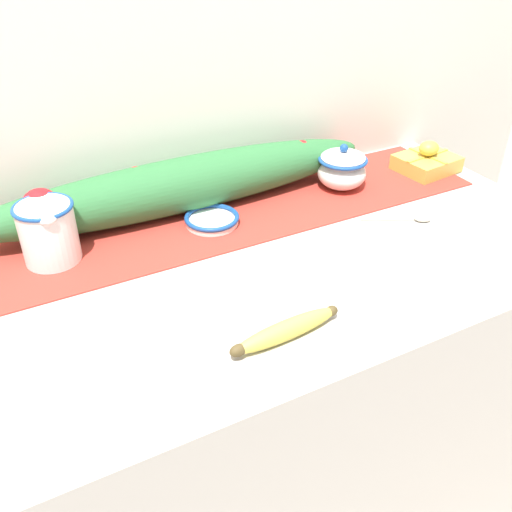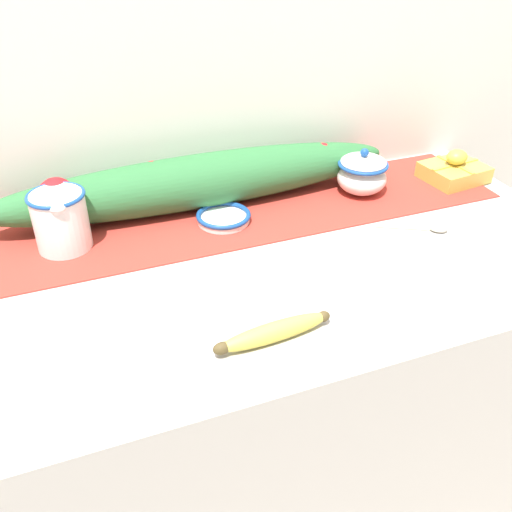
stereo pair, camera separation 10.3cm
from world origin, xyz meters
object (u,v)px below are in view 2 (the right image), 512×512
(gift_box, at_px, (454,170))
(spoon, at_px, (434,229))
(cream_pitcher, at_px, (60,219))
(banana, at_px, (274,332))
(sugar_bowl, at_px, (362,174))
(small_dish, at_px, (224,217))

(gift_box, bearing_deg, spoon, -135.18)
(cream_pitcher, height_order, banana, cream_pitcher)
(cream_pitcher, distance_m, banana, 0.50)
(sugar_bowl, bearing_deg, gift_box, -4.44)
(small_dish, distance_m, banana, 0.39)
(sugar_bowl, bearing_deg, small_dish, -177.27)
(banana, height_order, gift_box, gift_box)
(cream_pitcher, xyz_separation_m, sugar_bowl, (0.68, -0.00, -0.02))
(sugar_bowl, bearing_deg, cream_pitcher, 179.88)
(cream_pitcher, relative_size, spoon, 0.94)
(small_dish, distance_m, gift_box, 0.60)
(spoon, relative_size, gift_box, 0.92)
(cream_pitcher, relative_size, sugar_bowl, 1.13)
(sugar_bowl, height_order, gift_box, sugar_bowl)
(small_dish, bearing_deg, cream_pitcher, 176.89)
(cream_pitcher, height_order, spoon, cream_pitcher)
(banana, relative_size, gift_box, 1.36)
(cream_pitcher, distance_m, spoon, 0.77)
(cream_pitcher, xyz_separation_m, small_dish, (0.33, -0.02, -0.05))
(cream_pitcher, height_order, sugar_bowl, cream_pitcher)
(small_dish, bearing_deg, banana, -96.53)
(banana, relative_size, spoon, 1.48)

